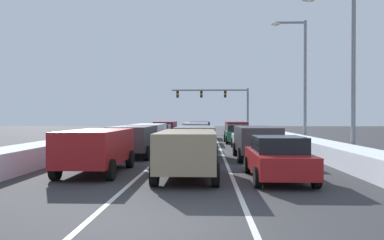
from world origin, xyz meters
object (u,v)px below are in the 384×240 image
at_px(suv_gray_center_lane_second, 196,139).
at_px(suv_maroon_left_lane_fifth, 166,128).
at_px(suv_maroon_right_lane_fifth, 236,129).
at_px(sedan_green_left_lane_fourth, 160,133).
at_px(suv_white_left_lane_third, 149,133).
at_px(traffic_light_gantry, 221,99).
at_px(suv_red_left_lane_nearest, 97,147).
at_px(sedan_green_right_lane_fourth, 237,134).
at_px(suv_charcoal_right_lane_second, 256,139).
at_px(suv_tan_center_lane_nearest, 187,150).
at_px(sedan_black_center_lane_third, 194,138).
at_px(street_lamp_right_mid, 301,72).
at_px(suv_charcoal_left_lane_second, 134,138).
at_px(sedan_white_right_lane_third, 247,138).
at_px(suv_silver_center_lane_fourth, 196,131).
at_px(sedan_red_right_lane_nearest, 278,158).
at_px(suv_navy_center_lane_fifth, 200,128).
at_px(street_lamp_right_near, 346,61).

relative_size(suv_gray_center_lane_second, suv_maroon_left_lane_fifth, 1.00).
height_order(suv_maroon_right_lane_fifth, sedan_green_left_lane_fourth, suv_maroon_right_lane_fifth).
relative_size(suv_white_left_lane_third, traffic_light_gantry, 0.45).
bearing_deg(suv_red_left_lane_nearest, sedan_green_right_lane_fourth, 68.80).
height_order(suv_maroon_right_lane_fifth, suv_gray_center_lane_second, same).
distance_m(suv_charcoal_right_lane_second, suv_gray_center_lane_second, 3.13).
bearing_deg(suv_white_left_lane_third, suv_tan_center_lane_nearest, -75.65).
distance_m(sedan_black_center_lane_third, street_lamp_right_mid, 9.66).
xyz_separation_m(suv_tan_center_lane_nearest, suv_maroon_left_lane_fifth, (-3.53, 25.73, 0.00)).
relative_size(suv_maroon_right_lane_fifth, suv_white_left_lane_third, 1.00).
height_order(suv_gray_center_lane_second, suv_charcoal_left_lane_second, same).
distance_m(suv_maroon_left_lane_fifth, traffic_light_gantry, 17.50).
height_order(suv_gray_center_lane_second, sedan_green_left_lane_fourth, suv_gray_center_lane_second).
xyz_separation_m(sedan_white_right_lane_third, sedan_black_center_lane_third, (-3.59, -0.07, 0.00)).
height_order(suv_silver_center_lane_fourth, sedan_green_left_lane_fourth, suv_silver_center_lane_fourth).
bearing_deg(sedan_black_center_lane_third, sedan_red_right_lane_nearest, -75.18).
xyz_separation_m(sedan_red_right_lane_nearest, suv_navy_center_lane_fifth, (-3.14, 25.75, 0.25)).
bearing_deg(suv_silver_center_lane_fourth, suv_gray_center_lane_second, -88.53).
bearing_deg(street_lamp_right_near, suv_charcoal_left_lane_second, 173.17).
height_order(suv_silver_center_lane_fourth, suv_red_left_lane_nearest, same).
xyz_separation_m(sedan_red_right_lane_nearest, sedan_white_right_lane_third, (0.26, 12.66, 0.00)).
bearing_deg(sedan_red_right_lane_nearest, traffic_light_gantry, 90.64).
relative_size(suv_charcoal_right_lane_second, suv_white_left_lane_third, 1.00).
distance_m(sedan_white_right_lane_third, suv_maroon_left_lane_fifth, 15.02).
xyz_separation_m(suv_charcoal_right_lane_second, traffic_light_gantry, (-0.55, 35.39, 3.72)).
relative_size(suv_silver_center_lane_fourth, traffic_light_gantry, 0.45).
height_order(street_lamp_right_near, street_lamp_right_mid, street_lamp_right_mid).
xyz_separation_m(suv_maroon_right_lane_fifth, suv_maroon_left_lane_fifth, (-7.07, 1.34, 0.00)).
bearing_deg(suv_maroon_left_lane_fifth, suv_silver_center_lane_fourth, -66.28).
bearing_deg(suv_silver_center_lane_fourth, sedan_black_center_lane_third, -89.97).
relative_size(suv_tan_center_lane_nearest, suv_charcoal_left_lane_second, 1.00).
relative_size(suv_silver_center_lane_fourth, suv_white_left_lane_third, 1.00).
xyz_separation_m(suv_gray_center_lane_second, sedan_green_left_lane_fourth, (-3.45, 13.15, -0.25)).
xyz_separation_m(suv_maroon_right_lane_fifth, suv_red_left_lane_nearest, (-7.11, -23.32, 0.00)).
bearing_deg(suv_gray_center_lane_second, suv_white_left_lane_third, 117.64).
bearing_deg(suv_silver_center_lane_fourth, street_lamp_right_near, -57.60).
bearing_deg(street_lamp_right_near, sedan_green_right_lane_fourth, 109.49).
bearing_deg(suv_tan_center_lane_nearest, suv_maroon_left_lane_fifth, 97.81).
relative_size(suv_navy_center_lane_fifth, sedan_green_left_lane_fourth, 1.09).
height_order(suv_gray_center_lane_second, traffic_light_gantry, traffic_light_gantry).
bearing_deg(sedan_green_left_lane_fourth, suv_white_left_lane_third, -90.03).
relative_size(sedan_green_left_lane_fourth, traffic_light_gantry, 0.41).
relative_size(traffic_light_gantry, street_lamp_right_mid, 1.17).
bearing_deg(street_lamp_right_near, suv_gray_center_lane_second, 175.04).
height_order(suv_tan_center_lane_nearest, suv_white_left_lane_third, same).
distance_m(sedan_green_right_lane_fourth, suv_red_left_lane_nearest, 18.60).
height_order(suv_maroon_right_lane_fifth, street_lamp_right_near, street_lamp_right_near).
bearing_deg(suv_maroon_right_lane_fifth, suv_navy_center_lane_fifth, 162.58).
height_order(suv_gray_center_lane_second, sedan_black_center_lane_third, suv_gray_center_lane_second).
bearing_deg(suv_red_left_lane_nearest, suv_navy_center_lane_fifth, 81.69).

